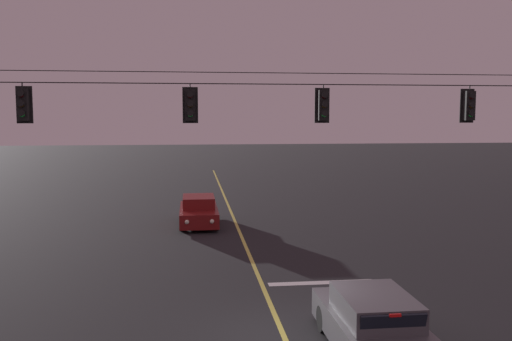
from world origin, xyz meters
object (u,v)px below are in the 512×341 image
traffic_light_centre (323,105)px  car_oncoming_lead (199,211)px  car_waiting_near_lane (373,325)px  traffic_light_right_inner (469,106)px  traffic_light_leftmost (23,104)px  traffic_light_left_inner (190,105)px

traffic_light_centre → car_oncoming_lead: size_ratio=0.28×
traffic_light_centre → car_waiting_near_lane: bearing=-92.3°
traffic_light_right_inner → car_oncoming_lead: size_ratio=0.28×
car_waiting_near_lane → car_oncoming_lead: size_ratio=0.98×
traffic_light_right_inner → car_oncoming_lead: 13.71m
car_oncoming_lead → traffic_light_leftmost: bearing=-119.8°
traffic_light_left_inner → car_oncoming_lead: size_ratio=0.28×
traffic_light_leftmost → traffic_light_left_inner: (4.97, 0.00, 0.00)m
traffic_light_centre → traffic_light_right_inner: size_ratio=1.00×
traffic_light_right_inner → car_waiting_near_lane: (-5.15, -5.81, -4.97)m
traffic_light_left_inner → traffic_light_right_inner: bearing=0.0°
traffic_light_leftmost → traffic_light_right_inner: 14.10m
car_oncoming_lead → traffic_light_left_inner: bearing=-92.2°
traffic_light_leftmost → car_waiting_near_lane: bearing=-33.0°
car_waiting_near_lane → car_oncoming_lead: (-3.63, 15.09, -0.00)m
traffic_light_centre → car_oncoming_lead: (-3.86, 9.29, -4.97)m
car_oncoming_lead → car_waiting_near_lane: bearing=-76.5°
traffic_light_left_inner → traffic_light_leftmost: bearing=180.0°
traffic_light_right_inner → traffic_light_left_inner: bearing=180.0°
traffic_light_left_inner → car_oncoming_lead: 10.54m
traffic_light_centre → car_waiting_near_lane: size_ratio=0.28×
traffic_light_centre → traffic_light_left_inner: bearing=180.0°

